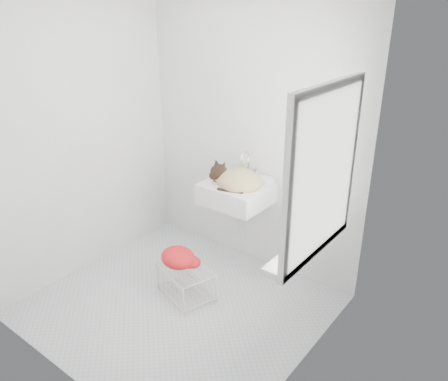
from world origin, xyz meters
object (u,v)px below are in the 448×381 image
Objects in this scene: bottle_b at (304,245)px; sink at (236,184)px; cat at (236,180)px; bottle_c at (320,232)px; bottle_a at (288,258)px; wire_rack at (186,280)px.

sink is at bearing 149.07° from bottle_b.
bottle_b is (0.95, -0.56, -0.04)m from cat.
bottle_a is at bearing -90.00° from bottle_c.
bottle_c is (1.04, 0.25, 0.70)m from wire_rack.
bottle_a reaches higher than wire_rack.
bottle_a is at bearing -41.84° from cat.
sink is at bearing 122.67° from cat.
bottle_a reaches higher than bottle_c.
cat is 1.01× the size of wire_rack.
sink is 0.05m from cat.
bottle_b is (1.04, 0.02, 0.70)m from wire_rack.
sink is 1.23× the size of cat.
bottle_b reaches higher than bottle_c.
sink is 2.61× the size of bottle_a.
bottle_a is at bearing -38.77° from sink.
sink reaches higher than bottle_a.
sink is 1.24m from bottle_a.
cat reaches higher than wire_rack.
sink reaches higher than bottle_b.
bottle_c is at bearing -22.57° from cat.
bottle_c is at bearing -19.92° from sink.
sink is 3.20× the size of bottle_c.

